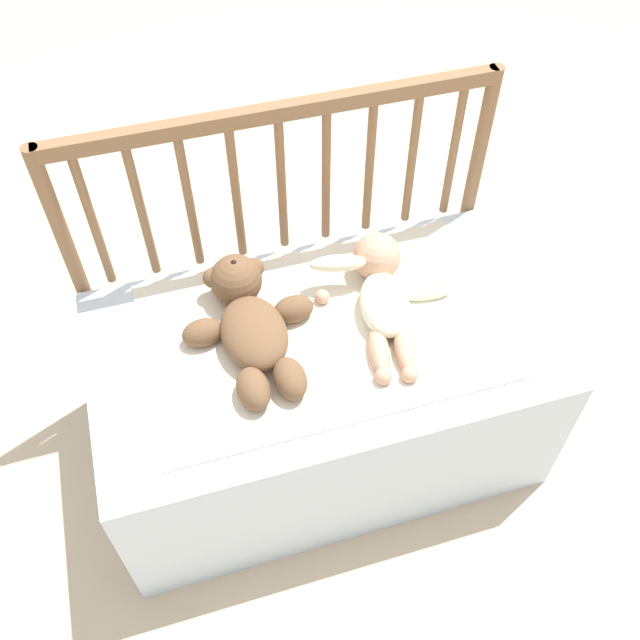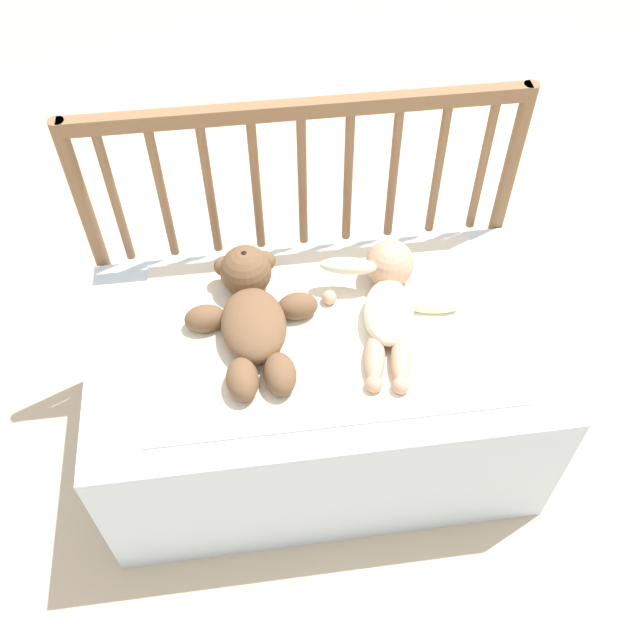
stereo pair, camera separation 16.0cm
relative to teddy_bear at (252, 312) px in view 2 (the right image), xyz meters
The scene contains 6 objects.
ground_plane 0.52m from the teddy_bear, 22.06° to the right, with size 12.00×12.00×0.00m, color #C6B293.
crib_mattress 0.31m from the teddy_bear, 22.06° to the right, with size 1.07×0.61×0.44m.
crib_rail 0.32m from the teddy_bear, 60.48° to the left, with size 1.07×0.04×0.86m.
blanket 0.17m from the teddy_bear, 13.00° to the right, with size 0.82×0.52×0.01m.
teddy_bear is the anchor object (origin of this frame).
baby 0.32m from the teddy_bear, ahead, with size 0.33×0.40×0.12m.
Camera 2 is at (-0.13, -1.00, 1.74)m, focal length 40.00 mm.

